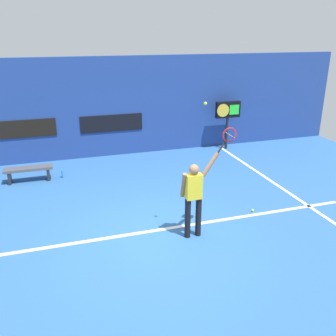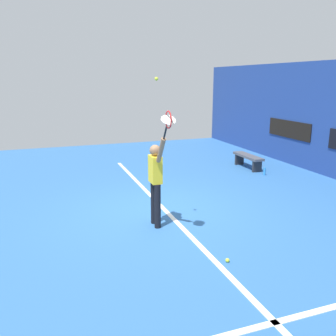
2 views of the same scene
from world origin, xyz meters
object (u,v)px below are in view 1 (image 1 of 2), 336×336
object	(u,v)px
tennis_racket	(229,136)
tennis_ball	(205,103)
water_bottle	(63,174)
scoreboard_clock	(228,112)
court_bench	(29,171)
spare_ball	(252,210)
tennis_player	(194,194)

from	to	relation	value
tennis_racket	tennis_ball	xyz separation A→B (m)	(-0.56, -0.02, 0.71)
tennis_racket	water_bottle	bearing A→B (deg)	127.06
scoreboard_clock	water_bottle	xyz separation A→B (m)	(-6.16, -1.24, -1.31)
scoreboard_clock	water_bottle	size ratio (longest dim) A/B	7.60
court_bench	spare_ball	xyz separation A→B (m)	(5.44, -3.79, -0.30)
tennis_ball	water_bottle	distance (m)	5.97
court_bench	tennis_ball	bearing A→B (deg)	-49.83
water_bottle	spare_ball	xyz separation A→B (m)	(4.47, -3.79, -0.09)
tennis_racket	water_bottle	distance (m)	5.94
water_bottle	tennis_racket	bearing A→B (deg)	-52.94
tennis_player	scoreboard_clock	size ratio (longest dim) A/B	1.05
tennis_racket	court_bench	distance (m)	6.47
scoreboard_clock	spare_ball	world-z (taller)	scoreboard_clock
tennis_player	court_bench	xyz separation A→B (m)	(-3.58, 4.43, -0.67)
tennis_player	water_bottle	distance (m)	5.22
tennis_ball	tennis_racket	bearing A→B (deg)	2.34
tennis_ball	scoreboard_clock	xyz separation A→B (m)	(3.37, 5.70, -1.52)
tennis_ball	court_bench	distance (m)	6.39
court_bench	scoreboard_clock	bearing A→B (deg)	9.90
water_bottle	spare_ball	size ratio (longest dim) A/B	3.53
spare_ball	water_bottle	bearing A→B (deg)	139.69
tennis_ball	court_bench	world-z (taller)	tennis_ball
tennis_player	water_bottle	bearing A→B (deg)	120.50
court_bench	spare_ball	world-z (taller)	court_bench
tennis_player	spare_ball	xyz separation A→B (m)	(1.86, 0.64, -0.97)
tennis_racket	water_bottle	world-z (taller)	tennis_racket
tennis_ball	tennis_player	bearing A→B (deg)	171.37
scoreboard_clock	water_bottle	distance (m)	6.42
tennis_racket	scoreboard_clock	distance (m)	6.38
water_bottle	scoreboard_clock	bearing A→B (deg)	11.42
scoreboard_clock	spare_ball	size ratio (longest dim) A/B	26.81
court_bench	spare_ball	size ratio (longest dim) A/B	20.59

